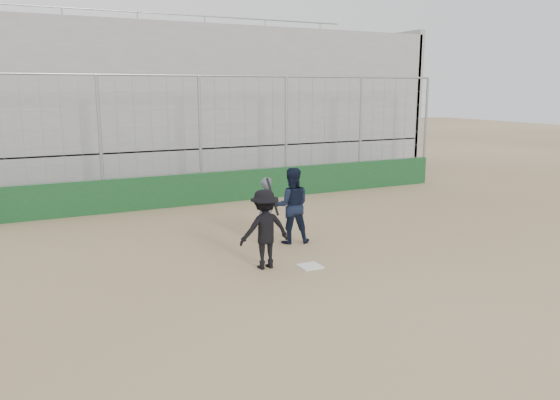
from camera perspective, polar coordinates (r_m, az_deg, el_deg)
name	(u,v)px	position (r m, az deg, el deg)	size (l,w,h in m)	color
ground	(310,267)	(11.36, 3.16, -6.97)	(90.00, 90.00, 0.00)	olive
home_plate	(310,266)	(11.35, 3.16, -6.91)	(0.44, 0.44, 0.02)	white
backstop	(201,174)	(17.41, -8.21, 2.69)	(18.10, 0.25, 4.04)	#133D1B
bleachers	(160,107)	(21.98, -12.47, 9.51)	(20.25, 6.70, 6.98)	gray
batter_at_plate	(265,229)	(11.07, -1.61, -3.05)	(1.06, 0.74, 1.79)	black
catcher_crouched	(292,218)	(12.87, 1.22, -1.91)	(1.05, 0.92, 1.22)	black
umpire	(265,214)	(12.88, -1.55, -1.43)	(0.58, 0.38, 1.42)	#444D56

